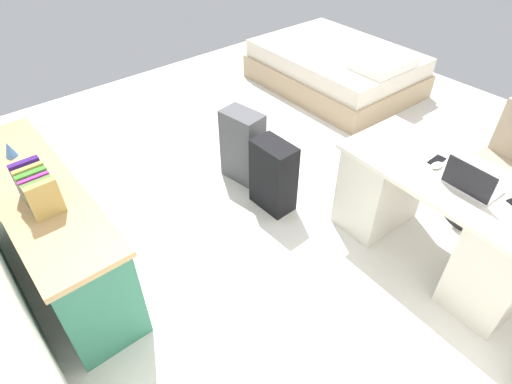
# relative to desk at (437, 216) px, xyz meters

# --- Properties ---
(ground_plane) EXTENTS (5.92, 5.92, 0.00)m
(ground_plane) POSITION_rel_desk_xyz_m (1.29, 0.04, -0.39)
(ground_plane) COLOR silver
(desk) EXTENTS (1.47, 0.73, 0.75)m
(desk) POSITION_rel_desk_xyz_m (0.00, 0.00, 0.00)
(desk) COLOR silver
(desk) RESTS_ON ground_plane
(office_chair) EXTENTS (0.54, 0.54, 0.94)m
(office_chair) POSITION_rel_desk_xyz_m (-0.05, -0.76, 0.03)
(office_chair) COLOR black
(office_chair) RESTS_ON ground_plane
(credenza) EXTENTS (1.80, 0.48, 0.76)m
(credenza) POSITION_rel_desk_xyz_m (1.62, 2.11, -0.01)
(credenza) COLOR #2D7056
(credenza) RESTS_ON ground_plane
(bed) EXTENTS (1.93, 1.44, 0.58)m
(bed) POSITION_rel_desk_xyz_m (2.33, -1.58, -0.15)
(bed) COLOR tan
(bed) RESTS_ON ground_plane
(suitcase_black) EXTENTS (0.36, 0.23, 0.61)m
(suitcase_black) POSITION_rel_desk_xyz_m (1.16, 0.50, -0.09)
(suitcase_black) COLOR black
(suitcase_black) RESTS_ON ground_plane
(suitcase_spare_grey) EXTENTS (0.39, 0.27, 0.66)m
(suitcase_spare_grey) POSITION_rel_desk_xyz_m (1.63, 0.45, -0.06)
(suitcase_spare_grey) COLOR #4C4C51
(suitcase_spare_grey) RESTS_ON ground_plane
(laptop) EXTENTS (0.32, 0.24, 0.21)m
(laptop) POSITION_rel_desk_xyz_m (-0.14, 0.05, 0.41)
(laptop) COLOR #B7B7BC
(laptop) RESTS_ON desk
(computer_mouse) EXTENTS (0.06, 0.10, 0.03)m
(computer_mouse) POSITION_rel_desk_xyz_m (0.12, -0.01, 0.37)
(computer_mouse) COLOR white
(computer_mouse) RESTS_ON desk
(cell_phone_by_mouse) EXTENTS (0.07, 0.14, 0.01)m
(cell_phone_by_mouse) POSITION_rel_desk_xyz_m (0.15, -0.07, 0.36)
(cell_phone_by_mouse) COLOR black
(cell_phone_by_mouse) RESTS_ON desk
(book_row) EXTENTS (0.32, 0.17, 0.23)m
(book_row) POSITION_rel_desk_xyz_m (1.43, 2.12, 0.47)
(book_row) COLOR tan
(book_row) RESTS_ON credenza
(figurine_small) EXTENTS (0.08, 0.08, 0.11)m
(figurine_small) POSITION_rel_desk_xyz_m (2.04, 2.12, 0.42)
(figurine_small) COLOR #4C7FBF
(figurine_small) RESTS_ON credenza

